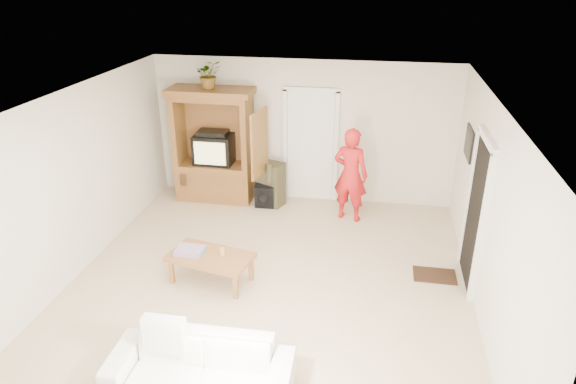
% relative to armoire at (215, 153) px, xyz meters
% --- Properties ---
extents(floor, '(6.00, 6.00, 0.00)m').
position_rel_armoire_xyz_m(floor, '(1.58, -2.66, -0.91)').
color(floor, tan).
rests_on(floor, ground).
extents(ceiling, '(6.00, 6.00, 0.00)m').
position_rel_armoire_xyz_m(ceiling, '(1.58, -2.66, 1.69)').
color(ceiling, white).
rests_on(ceiling, floor).
extents(wall_back, '(5.50, 0.00, 5.50)m').
position_rel_armoire_xyz_m(wall_back, '(1.58, 0.34, 0.39)').
color(wall_back, silver).
rests_on(wall_back, floor).
extents(wall_front, '(5.50, 0.00, 5.50)m').
position_rel_armoire_xyz_m(wall_front, '(1.58, -5.66, 0.39)').
color(wall_front, silver).
rests_on(wall_front, floor).
extents(wall_left, '(0.00, 6.00, 6.00)m').
position_rel_armoire_xyz_m(wall_left, '(-1.17, -2.66, 0.39)').
color(wall_left, silver).
rests_on(wall_left, floor).
extents(wall_right, '(0.00, 6.00, 6.00)m').
position_rel_armoire_xyz_m(wall_right, '(4.33, -2.66, 0.39)').
color(wall_right, silver).
rests_on(wall_right, floor).
extents(armoire, '(1.82, 1.14, 2.10)m').
position_rel_armoire_xyz_m(armoire, '(0.00, 0.00, 0.00)').
color(armoire, brown).
rests_on(armoire, floor).
extents(door_back, '(0.85, 0.05, 2.04)m').
position_rel_armoire_xyz_m(door_back, '(1.73, 0.31, 0.11)').
color(door_back, white).
rests_on(door_back, floor).
extents(doorway_right, '(0.05, 0.90, 2.04)m').
position_rel_armoire_xyz_m(doorway_right, '(4.30, -2.06, 0.11)').
color(doorway_right, black).
rests_on(doorway_right, floor).
extents(framed_picture, '(0.03, 0.60, 0.48)m').
position_rel_armoire_xyz_m(framed_picture, '(4.31, -0.76, 0.69)').
color(framed_picture, black).
rests_on(framed_picture, wall_right).
extents(doormat, '(0.60, 0.40, 0.02)m').
position_rel_armoire_xyz_m(doormat, '(3.88, -2.06, -0.90)').
color(doormat, '#382316').
rests_on(doormat, floor).
extents(plant, '(0.57, 0.55, 0.49)m').
position_rel_armoire_xyz_m(plant, '(-0.02, -0.03, 1.44)').
color(plant, '#4C7238').
rests_on(plant, armoire).
extents(man, '(0.69, 0.55, 1.65)m').
position_rel_armoire_xyz_m(man, '(2.52, -0.44, -0.09)').
color(man, red).
rests_on(man, floor).
extents(sofa, '(1.92, 0.78, 0.56)m').
position_rel_armoire_xyz_m(sofa, '(1.29, -4.70, -0.63)').
color(sofa, white).
rests_on(sofa, floor).
extents(coffee_table, '(1.24, 0.83, 0.42)m').
position_rel_armoire_xyz_m(coffee_table, '(0.77, -2.76, -0.54)').
color(coffee_table, brown).
rests_on(coffee_table, floor).
extents(towel, '(0.39, 0.30, 0.08)m').
position_rel_armoire_xyz_m(towel, '(0.48, -2.76, -0.44)').
color(towel, '#EE4F87').
rests_on(towel, coffee_table).
extents(candle, '(0.08, 0.08, 0.10)m').
position_rel_armoire_xyz_m(candle, '(0.93, -2.70, -0.43)').
color(candle, tan).
rests_on(candle, coffee_table).
extents(backpack_black, '(0.36, 0.22, 0.43)m').
position_rel_armoire_xyz_m(backpack_black, '(0.98, -0.26, -0.69)').
color(backpack_black, black).
rests_on(backpack_black, floor).
extents(backpack_olive, '(0.51, 0.45, 0.82)m').
position_rel_armoire_xyz_m(backpack_olive, '(1.08, -0.12, -0.50)').
color(backpack_olive, '#47442B').
rests_on(backpack_olive, floor).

